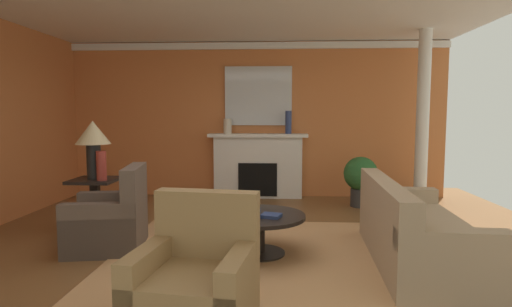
{
  "coord_description": "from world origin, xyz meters",
  "views": [
    {
      "loc": [
        0.54,
        -4.49,
        1.54
      ],
      "look_at": [
        0.24,
        1.13,
        1.0
      ],
      "focal_mm": 29.24,
      "sensor_mm": 36.0,
      "label": 1
    }
  ],
  "objects_px": {
    "table_lamp": "(93,138)",
    "vase_mantel_left": "(228,126)",
    "fireplace": "(258,167)",
    "potted_plant": "(361,177)",
    "vase_on_side_table": "(101,166)",
    "side_table": "(95,201)",
    "mantel_mirror": "(258,96)",
    "sofa": "(414,235)",
    "armchair_near_window": "(110,222)",
    "armchair_facing_fireplace": "(196,286)",
    "vase_mantel_right": "(288,122)",
    "coffee_table": "(259,225)"
  },
  "relations": [
    {
      "from": "vase_on_side_table",
      "to": "vase_mantel_right",
      "type": "xyz_separation_m",
      "value": [
        2.41,
        2.43,
        0.5
      ]
    },
    {
      "from": "mantel_mirror",
      "to": "vase_mantel_left",
      "type": "xyz_separation_m",
      "value": [
        -0.55,
        -0.17,
        -0.55
      ]
    },
    {
      "from": "fireplace",
      "to": "vase_on_side_table",
      "type": "relative_size",
      "value": 4.85
    },
    {
      "from": "vase_on_side_table",
      "to": "armchair_near_window",
      "type": "bearing_deg",
      "value": -59.67
    },
    {
      "from": "table_lamp",
      "to": "vase_mantel_left",
      "type": "bearing_deg",
      "value": 57.72
    },
    {
      "from": "table_lamp",
      "to": "potted_plant",
      "type": "relative_size",
      "value": 0.9
    },
    {
      "from": "vase_mantel_right",
      "to": "vase_mantel_left",
      "type": "height_order",
      "value": "vase_mantel_right"
    },
    {
      "from": "mantel_mirror",
      "to": "side_table",
      "type": "xyz_separation_m",
      "value": [
        -2.01,
        -2.48,
        -1.46
      ]
    },
    {
      "from": "fireplace",
      "to": "armchair_facing_fireplace",
      "type": "bearing_deg",
      "value": -92.63
    },
    {
      "from": "sofa",
      "to": "table_lamp",
      "type": "bearing_deg",
      "value": 165.72
    },
    {
      "from": "mantel_mirror",
      "to": "vase_mantel_right",
      "type": "distance_m",
      "value": 0.75
    },
    {
      "from": "vase_mantel_left",
      "to": "table_lamp",
      "type": "bearing_deg",
      "value": -122.28
    },
    {
      "from": "fireplace",
      "to": "vase_on_side_table",
      "type": "xyz_separation_m",
      "value": [
        -1.86,
        -2.48,
        0.33
      ]
    },
    {
      "from": "sofa",
      "to": "side_table",
      "type": "height_order",
      "value": "sofa"
    },
    {
      "from": "side_table",
      "to": "vase_mantel_left",
      "type": "xyz_separation_m",
      "value": [
        1.46,
        2.31,
        0.91
      ]
    },
    {
      "from": "coffee_table",
      "to": "table_lamp",
      "type": "relative_size",
      "value": 1.33
    },
    {
      "from": "sofa",
      "to": "side_table",
      "type": "distance_m",
      "value": 3.9
    },
    {
      "from": "sofa",
      "to": "potted_plant",
      "type": "distance_m",
      "value": 2.66
    },
    {
      "from": "sofa",
      "to": "vase_mantel_right",
      "type": "xyz_separation_m",
      "value": [
        -1.22,
        3.27,
        1.09
      ]
    },
    {
      "from": "table_lamp",
      "to": "sofa",
      "type": "bearing_deg",
      "value": -14.28
    },
    {
      "from": "table_lamp",
      "to": "vase_mantel_right",
      "type": "distance_m",
      "value": 3.45
    },
    {
      "from": "vase_on_side_table",
      "to": "table_lamp",
      "type": "bearing_deg",
      "value": 141.34
    },
    {
      "from": "sofa",
      "to": "armchair_facing_fireplace",
      "type": "xyz_separation_m",
      "value": [
        -1.99,
        -1.4,
        0.01
      ]
    },
    {
      "from": "armchair_near_window",
      "to": "fireplace",
      "type": "bearing_deg",
      "value": 63.03
    },
    {
      "from": "armchair_facing_fireplace",
      "to": "potted_plant",
      "type": "height_order",
      "value": "armchair_facing_fireplace"
    },
    {
      "from": "sofa",
      "to": "armchair_near_window",
      "type": "height_order",
      "value": "armchair_near_window"
    },
    {
      "from": "side_table",
      "to": "fireplace",
      "type": "bearing_deg",
      "value": 49.57
    },
    {
      "from": "mantel_mirror",
      "to": "vase_mantel_left",
      "type": "bearing_deg",
      "value": -162.82
    },
    {
      "from": "armchair_facing_fireplace",
      "to": "vase_mantel_right",
      "type": "height_order",
      "value": "vase_mantel_right"
    },
    {
      "from": "vase_on_side_table",
      "to": "side_table",
      "type": "bearing_deg",
      "value": 141.34
    },
    {
      "from": "fireplace",
      "to": "sofa",
      "type": "height_order",
      "value": "fireplace"
    },
    {
      "from": "armchair_near_window",
      "to": "coffee_table",
      "type": "distance_m",
      "value": 1.71
    },
    {
      "from": "table_lamp",
      "to": "vase_mantel_left",
      "type": "xyz_separation_m",
      "value": [
        1.46,
        2.31,
        0.09
      ]
    },
    {
      "from": "table_lamp",
      "to": "vase_on_side_table",
      "type": "relative_size",
      "value": 2.02
    },
    {
      "from": "armchair_near_window",
      "to": "vase_mantel_left",
      "type": "height_order",
      "value": "vase_mantel_left"
    },
    {
      "from": "armchair_near_window",
      "to": "table_lamp",
      "type": "height_order",
      "value": "table_lamp"
    },
    {
      "from": "vase_mantel_right",
      "to": "table_lamp",
      "type": "bearing_deg",
      "value": -137.95
    },
    {
      "from": "mantel_mirror",
      "to": "sofa",
      "type": "distance_m",
      "value": 4.17
    },
    {
      "from": "fireplace",
      "to": "vase_mantel_right",
      "type": "distance_m",
      "value": 0.99
    },
    {
      "from": "armchair_near_window",
      "to": "vase_on_side_table",
      "type": "relative_size",
      "value": 2.56
    },
    {
      "from": "fireplace",
      "to": "potted_plant",
      "type": "bearing_deg",
      "value": -21.03
    },
    {
      "from": "sofa",
      "to": "potted_plant",
      "type": "height_order",
      "value": "sofa"
    },
    {
      "from": "vase_on_side_table",
      "to": "coffee_table",
      "type": "bearing_deg",
      "value": -18.07
    },
    {
      "from": "fireplace",
      "to": "sofa",
      "type": "bearing_deg",
      "value": -61.93
    },
    {
      "from": "fireplace",
      "to": "side_table",
      "type": "xyz_separation_m",
      "value": [
        -2.01,
        -2.36,
        -0.16
      ]
    },
    {
      "from": "fireplace",
      "to": "vase_on_side_table",
      "type": "distance_m",
      "value": 3.11
    },
    {
      "from": "table_lamp",
      "to": "vase_mantel_left",
      "type": "distance_m",
      "value": 2.73
    },
    {
      "from": "armchair_near_window",
      "to": "armchair_facing_fireplace",
      "type": "height_order",
      "value": "same"
    },
    {
      "from": "sofa",
      "to": "vase_on_side_table",
      "type": "height_order",
      "value": "vase_on_side_table"
    },
    {
      "from": "side_table",
      "to": "potted_plant",
      "type": "distance_m",
      "value": 4.11
    }
  ]
}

